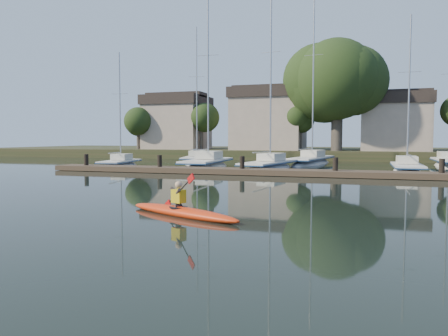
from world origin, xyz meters
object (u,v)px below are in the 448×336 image
(sailboat_0, at_px, (120,169))
(sailboat_2, at_px, (269,172))
(sailboat_6, at_px, (311,166))
(kayak, at_px, (181,210))
(dock, at_px, (287,172))
(sailboat_5, at_px, (197,164))
(sailboat_3, at_px, (407,175))
(sailboat_1, at_px, (207,170))

(sailboat_0, height_order, sailboat_2, sailboat_2)
(sailboat_6, bearing_deg, kayak, -81.65)
(dock, bearing_deg, sailboat_5, 131.60)
(sailboat_3, relative_size, sailboat_6, 0.71)
(kayak, xyz_separation_m, sailboat_5, (-10.10, 27.77, -0.36))
(sailboat_2, height_order, sailboat_6, sailboat_6)
(sailboat_6, bearing_deg, sailboat_2, -96.22)
(dock, relative_size, sailboat_1, 2.19)
(sailboat_3, bearing_deg, dock, -146.05)
(sailboat_1, distance_m, sailboat_6, 10.66)
(sailboat_1, distance_m, sailboat_5, 8.07)
(kayak, xyz_separation_m, sailboat_6, (1.00, 28.21, -0.38))
(sailboat_5, height_order, sailboat_6, sailboat_6)
(dock, xyz_separation_m, sailboat_1, (-7.26, 5.11, -0.41))
(sailboat_3, bearing_deg, sailboat_5, 159.17)
(dock, xyz_separation_m, sailboat_3, (7.62, 5.00, -0.38))
(dock, height_order, sailboat_6, sailboat_6)
(sailboat_3, bearing_deg, sailboat_6, 134.50)
(sailboat_1, distance_m, sailboat_3, 14.87)
(sailboat_2, bearing_deg, sailboat_3, 10.53)
(dock, bearing_deg, sailboat_2, 114.14)
(sailboat_2, xyz_separation_m, sailboat_5, (-8.75, 7.45, 0.01))
(kayak, bearing_deg, sailboat_2, 118.02)
(sailboat_2, distance_m, sailboat_5, 11.49)
(kayak, bearing_deg, sailboat_0, 149.34)
(sailboat_0, xyz_separation_m, sailboat_2, (12.49, 0.65, -0.02))
(sailboat_0, height_order, sailboat_5, sailboat_5)
(kayak, relative_size, sailboat_5, 0.31)
(sailboat_6, bearing_deg, sailboat_0, -139.69)
(sailboat_2, bearing_deg, sailboat_5, 149.27)
(sailboat_0, relative_size, sailboat_6, 0.62)
(sailboat_0, relative_size, sailboat_1, 0.68)
(sailboat_1, relative_size, sailboat_3, 1.28)
(sailboat_2, bearing_deg, sailboat_1, -173.21)
(sailboat_1, xyz_separation_m, sailboat_6, (7.44, 7.64, 0.01))
(sailboat_1, distance_m, sailboat_2, 5.09)
(kayak, height_order, sailboat_6, sailboat_6)
(sailboat_3, height_order, sailboat_6, sailboat_6)
(sailboat_2, distance_m, sailboat_3, 9.79)
(sailboat_1, bearing_deg, sailboat_5, 115.29)
(kayak, bearing_deg, sailboat_1, 131.58)
(sailboat_0, bearing_deg, kayak, -63.07)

